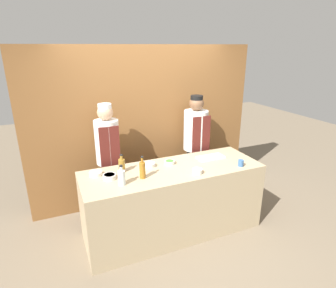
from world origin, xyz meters
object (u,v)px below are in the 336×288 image
sauce_bowl_purple (96,173)px  chef_right (195,145)px  sauce_bowl_white (110,176)px  sauce_bowl_green (170,162)px  sauce_bowl_orange (149,164)px  bottle_clear (122,177)px  cup_blue (241,163)px  sauce_bowl_red (197,171)px  bottle_amber (142,170)px  cutting_board (211,157)px  bottle_vinegar (122,165)px  chef_left (109,159)px

sauce_bowl_purple → chef_right: (1.60, 0.45, -0.02)m
sauce_bowl_white → sauce_bowl_green: bearing=8.9°
sauce_bowl_green → chef_right: bearing=37.0°
sauce_bowl_orange → bottle_clear: 0.58m
sauce_bowl_purple → cup_blue: (1.76, -0.47, 0.02)m
sauce_bowl_green → sauce_bowl_red: bearing=-65.1°
sauce_bowl_orange → sauce_bowl_white: sauce_bowl_white is taller
bottle_clear → bottle_amber: bearing=14.3°
sauce_bowl_green → sauce_bowl_white: 0.83m
cup_blue → cutting_board: bearing=117.9°
sauce_bowl_purple → sauce_bowl_white: sauce_bowl_white is taller
chef_right → bottle_vinegar: bearing=-159.4°
sauce_bowl_red → chef_right: size_ratio=0.07×
chef_left → chef_right: bearing=-0.0°
cutting_board → cup_blue: size_ratio=4.48×
cup_blue → sauce_bowl_white: bearing=169.4°
sauce_bowl_red → bottle_clear: 0.92m
bottle_clear → bottle_amber: (0.27, 0.07, 0.01)m
sauce_bowl_red → sauce_bowl_orange: bearing=137.0°
cutting_board → chef_right: 0.53m
bottle_vinegar → cup_blue: bearing=-16.9°
sauce_bowl_green → bottle_clear: size_ratio=0.57×
bottle_vinegar → chef_left: 0.49m
chef_right → sauce_bowl_green: bearing=-143.0°
sauce_bowl_red → cup_blue: (0.62, -0.03, 0.01)m
chef_right → sauce_bowl_orange: bearing=-153.3°
sauce_bowl_white → bottle_amber: size_ratio=0.56×
sauce_bowl_orange → sauce_bowl_purple: 0.68m
chef_left → sauce_bowl_white: bearing=-101.1°
sauce_bowl_orange → sauce_bowl_red: sauce_bowl_red is taller
sauce_bowl_red → chef_right: chef_right is taller
cutting_board → bottle_amber: bottle_amber is taller
sauce_bowl_orange → cutting_board: (0.87, -0.07, -0.02)m
sauce_bowl_red → bottle_clear: bearing=175.1°
sauce_bowl_red → cup_blue: 0.62m
bottle_amber → sauce_bowl_white: bearing=160.5°
sauce_bowl_green → cutting_board: bearing=-3.9°
bottle_amber → chef_left: size_ratio=0.16×
sauce_bowl_orange → sauce_bowl_white: 0.57m
bottle_amber → cup_blue: bearing=-7.9°
cutting_board → bottle_vinegar: (-1.24, 0.05, 0.08)m
bottle_vinegar → chef_left: chef_left is taller
cup_blue → chef_right: 0.94m
bottle_amber → chef_left: (-0.24, 0.75, -0.10)m
sauce_bowl_green → chef_right: (0.65, 0.49, -0.02)m
bottle_vinegar → cup_blue: 1.51m
cutting_board → bottle_clear: 1.36m
sauce_bowl_green → sauce_bowl_white: (-0.82, -0.13, 0.01)m
sauce_bowl_green → cutting_board: size_ratio=0.36×
sauce_bowl_orange → sauce_bowl_purple: bearing=179.3°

